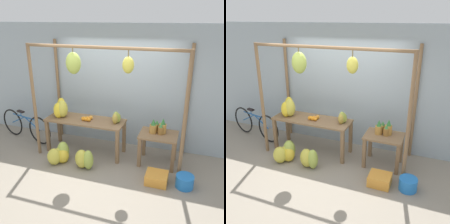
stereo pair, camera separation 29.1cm
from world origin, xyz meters
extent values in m
plane|color=gray|center=(0.00, 0.00, 0.00)|extent=(20.00, 20.00, 0.00)
cube|color=#99A8B2|center=(0.00, 1.39, 1.40)|extent=(8.00, 0.08, 2.80)
cylinder|color=brown|center=(-1.54, 0.28, 1.22)|extent=(0.07, 0.07, 2.44)
cylinder|color=brown|center=(1.54, 0.28, 1.22)|extent=(0.07, 0.07, 2.44)
cylinder|color=brown|center=(-1.54, 1.30, 1.22)|extent=(0.07, 0.07, 2.44)
cylinder|color=brown|center=(1.54, 1.30, 1.22)|extent=(0.07, 0.07, 2.44)
cylinder|color=brown|center=(0.00, 0.28, 2.41)|extent=(3.08, 0.06, 0.06)
cylinder|color=brown|center=(-0.57, 0.28, 2.34)|extent=(0.02, 0.02, 0.07)
ellipsoid|color=#9EB247|center=(-0.57, 0.28, 2.10)|extent=(0.29, 0.26, 0.41)
cylinder|color=brown|center=(0.49, 0.28, 2.32)|extent=(0.02, 0.02, 0.10)
ellipsoid|color=gold|center=(0.49, 0.28, 2.12)|extent=(0.21, 0.19, 0.30)
cube|color=brown|center=(-0.56, 0.69, 0.78)|extent=(1.75, 0.61, 0.04)
cube|color=brown|center=(-1.39, 0.43, 0.38)|extent=(0.07, 0.07, 0.76)
cube|color=brown|center=(0.26, 0.43, 0.38)|extent=(0.07, 0.07, 0.76)
cube|color=brown|center=(-1.39, 0.95, 0.38)|extent=(0.07, 0.07, 0.76)
cube|color=brown|center=(0.26, 0.95, 0.38)|extent=(0.07, 0.07, 0.76)
cube|color=brown|center=(1.06, 0.71, 0.66)|extent=(0.77, 0.58, 0.04)
cube|color=brown|center=(0.72, 0.46, 0.32)|extent=(0.07, 0.07, 0.64)
cube|color=brown|center=(1.39, 0.46, 0.32)|extent=(0.07, 0.07, 0.64)
cube|color=brown|center=(0.72, 0.95, 0.32)|extent=(0.07, 0.07, 0.64)
cube|color=brown|center=(1.39, 0.95, 0.32)|extent=(0.07, 0.07, 0.64)
ellipsoid|color=gold|center=(-1.10, 0.65, 0.99)|extent=(0.29, 0.31, 0.39)
ellipsoid|color=yellow|center=(-1.16, 0.73, 1.01)|extent=(0.21, 0.19, 0.43)
ellipsoid|color=#9EB247|center=(-1.22, 0.67, 0.95)|extent=(0.29, 0.28, 0.31)
ellipsoid|color=yellow|center=(-1.16, 0.59, 0.97)|extent=(0.27, 0.27, 0.36)
sphere|color=orange|center=(-0.50, 0.67, 0.83)|extent=(0.08, 0.08, 0.08)
sphere|color=orange|center=(-0.50, 0.69, 0.83)|extent=(0.08, 0.08, 0.08)
sphere|color=orange|center=(-0.55, 0.65, 0.84)|extent=(0.08, 0.08, 0.08)
sphere|color=orange|center=(-0.44, 0.61, 0.84)|extent=(0.08, 0.08, 0.08)
sphere|color=orange|center=(-0.46, 0.65, 0.84)|extent=(0.09, 0.09, 0.09)
sphere|color=orange|center=(-0.51, 0.61, 0.84)|extent=(0.09, 0.09, 0.09)
sphere|color=orange|center=(-0.58, 0.62, 0.84)|extent=(0.09, 0.09, 0.09)
sphere|color=orange|center=(-0.45, 0.73, 0.84)|extent=(0.09, 0.09, 0.09)
cylinder|color=#B27F38|center=(1.12, 0.78, 0.78)|extent=(0.14, 0.14, 0.19)
cone|color=#337538|center=(1.12, 0.78, 0.94)|extent=(0.10, 0.10, 0.13)
cylinder|color=#A3702D|center=(0.99, 0.85, 0.75)|extent=(0.13, 0.13, 0.15)
cone|color=#428442|center=(0.99, 0.85, 0.87)|extent=(0.09, 0.09, 0.09)
cylinder|color=olive|center=(1.09, 0.71, 0.76)|extent=(0.12, 0.12, 0.15)
cone|color=#428442|center=(1.09, 0.71, 0.88)|extent=(0.08, 0.08, 0.08)
cylinder|color=#B27F38|center=(0.93, 0.72, 0.77)|extent=(0.15, 0.15, 0.18)
cone|color=#337538|center=(0.93, 0.72, 0.92)|extent=(0.10, 0.10, 0.13)
ellipsoid|color=gold|center=(-0.84, 0.09, 0.16)|extent=(0.28, 0.26, 0.32)
ellipsoid|color=#9EB247|center=(-0.87, 0.18, 0.22)|extent=(0.35, 0.36, 0.43)
ellipsoid|color=gold|center=(-0.93, 0.09, 0.17)|extent=(0.25, 0.26, 0.34)
ellipsoid|color=gold|center=(-0.97, -0.03, 0.18)|extent=(0.37, 0.36, 0.37)
ellipsoid|color=gold|center=(-0.91, 0.07, 0.14)|extent=(0.30, 0.30, 0.28)
ellipsoid|color=#9EB247|center=(-0.23, 0.04, 0.21)|extent=(0.29, 0.30, 0.42)
ellipsoid|color=gold|center=(-0.38, 0.05, 0.20)|extent=(0.36, 0.34, 0.40)
cube|color=orange|center=(1.16, 0.03, 0.10)|extent=(0.40, 0.36, 0.20)
cylinder|color=blue|center=(1.66, 0.06, 0.12)|extent=(0.32, 0.32, 0.23)
torus|color=black|center=(-2.72, 0.89, 0.35)|extent=(0.69, 0.19, 0.70)
torus|color=black|center=(-1.77, 0.67, 0.35)|extent=(0.69, 0.19, 0.70)
cylinder|color=#235B9E|center=(-2.25, 0.78, 0.60)|extent=(0.82, 0.22, 0.03)
cylinder|color=#235B9E|center=(-2.48, 0.84, 0.48)|extent=(0.49, 0.14, 0.28)
cylinder|color=#235B9E|center=(-2.01, 0.73, 0.48)|extent=(0.49, 0.14, 0.28)
cylinder|color=#235B9E|center=(-2.36, 0.81, 0.65)|extent=(0.02, 0.02, 0.10)
cube|color=black|center=(-2.36, 0.81, 0.72)|extent=(0.21, 0.12, 0.04)
cylinder|color=#235B9E|center=(-1.86, 0.69, 0.65)|extent=(0.02, 0.02, 0.10)
ellipsoid|color=#B2993D|center=(0.13, 0.68, 0.91)|extent=(0.14, 0.16, 0.24)
ellipsoid|color=#93A33D|center=(0.15, 0.69, 0.93)|extent=(0.16, 0.15, 0.27)
ellipsoid|color=#93A33D|center=(0.17, 0.75, 0.90)|extent=(0.17, 0.16, 0.21)
ellipsoid|color=#B2993D|center=(0.11, 0.82, 0.90)|extent=(0.19, 0.21, 0.20)
camera|label=1|loc=(1.60, -3.93, 2.91)|focal=40.00mm
camera|label=2|loc=(1.87, -3.83, 2.91)|focal=40.00mm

